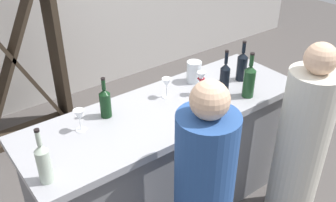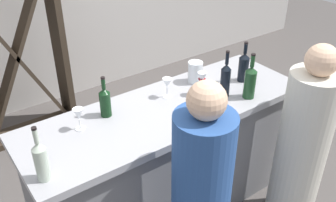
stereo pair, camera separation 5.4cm
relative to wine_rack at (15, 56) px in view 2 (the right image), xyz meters
The scene contains 12 objects.
bar_counter 1.78m from the wine_rack, 71.90° to the right, with size 2.01×0.68×0.94m.
wine_rack is the anchor object (origin of this frame).
wine_bottle_leftmost_clear_pale 1.89m from the wine_rack, 101.54° to the right, with size 0.07×0.07×0.32m.
wine_bottle_second_left_dark_green 1.52m from the wine_rack, 83.91° to the right, with size 0.07×0.07×0.28m.
wine_bottle_center_near_black 2.00m from the wine_rack, 61.38° to the right, with size 0.07×0.07×0.34m.
wine_bottle_second_right_olive_green 2.16m from the wine_rack, 60.00° to the right, with size 0.08×0.08×0.33m.
wine_bottle_rightmost_near_black 2.07m from the wine_rack, 53.74° to the right, with size 0.08×0.08×0.31m.
wine_glass_near_left 1.85m from the wine_rack, 63.12° to the right, with size 0.06×0.06×0.17m.
wine_glass_near_center 1.55m from the wine_rack, 91.52° to the right, with size 0.07×0.07×0.14m.
wine_glass_near_right 1.66m from the wine_rack, 68.07° to the right, with size 0.07×0.07×0.14m.
water_pitcher 1.74m from the wine_rack, 58.05° to the right, with size 0.11×0.11×0.16m.
person_center_guest 2.58m from the wine_rack, 60.57° to the right, with size 0.40×0.40×1.42m.
Camera 2 is at (-1.25, -1.74, 2.29)m, focal length 40.44 mm.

